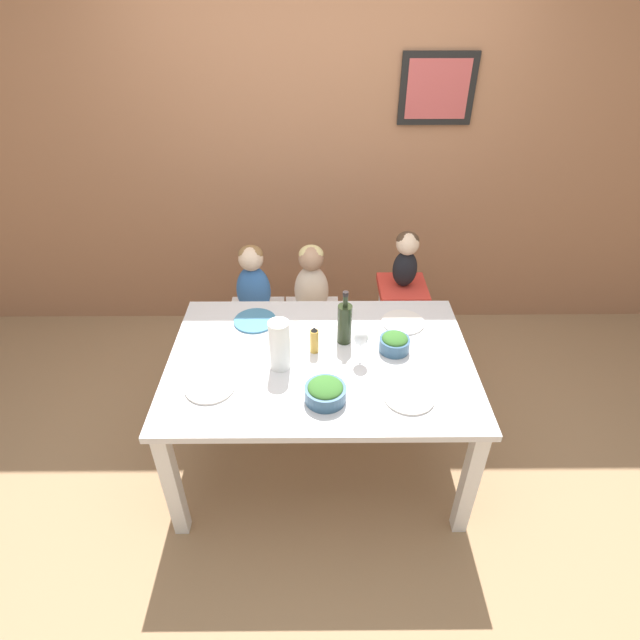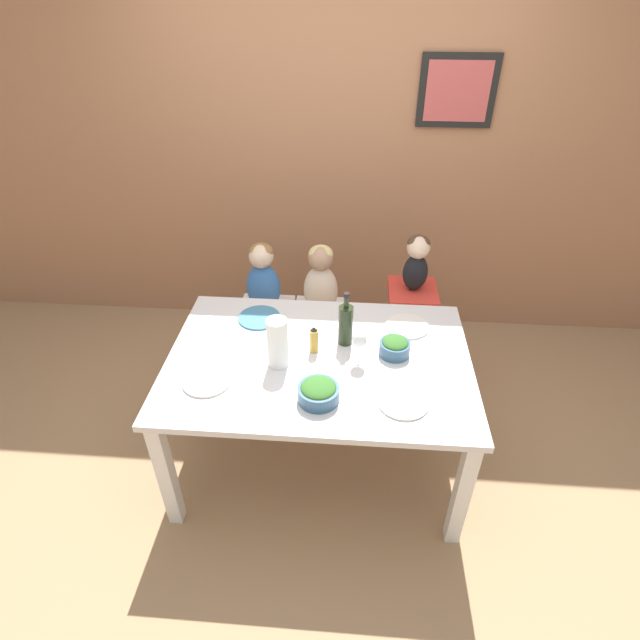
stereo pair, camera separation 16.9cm
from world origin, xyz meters
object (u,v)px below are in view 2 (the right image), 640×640
Objects in this scene: wine_glass_near at (359,340)px; dinner_plate_front_left at (207,381)px; chair_far_center at (321,322)px; wine_bottle at (346,324)px; chair_far_left at (266,320)px; chair_right_highchair at (410,310)px; dinner_plate_back_left at (259,318)px; dinner_plate_back_right at (407,326)px; dinner_plate_front_right at (403,402)px; salad_bowl_small at (395,346)px; salad_bowl_large at (318,392)px; person_child_left at (263,277)px; person_child_center at (321,280)px; paper_towel_roll at (278,343)px; person_baby_right at (417,259)px.

wine_glass_near reaches higher than dinner_plate_front_left.
wine_bottle is at bearing -74.98° from chair_far_center.
chair_right_highchair reaches higher than chair_far_left.
dinner_plate_back_left is 1.00× the size of dinner_plate_back_right.
wine_glass_near is at bearing 127.12° from dinner_plate_front_right.
chair_far_center is 0.99m from wine_glass_near.
chair_far_center is at bearing 105.02° from wine_bottle.
salad_bowl_small is (0.26, -0.08, -0.07)m from wine_bottle.
wine_glass_near is at bearing -52.58° from chair_far_left.
chair_right_highchair is at bearing 64.69° from salad_bowl_large.
salad_bowl_large is 1.22× the size of salad_bowl_small.
dinner_plate_front_right is at bearing -56.85° from wine_bottle.
person_child_left reaches higher than dinner_plate_back_right.
dinner_plate_back_left is (-0.91, -0.48, 0.23)m from chair_right_highchair.
dinner_plate_back_left is (0.06, -0.49, 0.02)m from person_child_left.
chair_far_left is 0.98× the size of person_child_center.
chair_far_left is at bearing 137.45° from salad_bowl_small.
wine_bottle is (0.18, -0.67, 0.14)m from person_child_center.
wine_bottle reaches higher than person_child_left.
paper_towel_roll is 1.12× the size of dinner_plate_front_right.
dinner_plate_front_right is (0.84, -1.10, 0.36)m from chair_far_left.
wine_glass_near is at bearing -112.67° from chair_right_highchair.
person_baby_right is at bearing 0.05° from person_child_center.
salad_bowl_large is 0.81× the size of dinner_plate_back_right.
dinner_plate_front_right is (0.46, -1.10, 0.36)m from chair_far_center.
chair_far_center is at bearing 107.02° from wine_glass_near.
chair_far_left is at bearing 150.52° from dinner_plate_back_right.
dinner_plate_back_left is (-0.17, 0.38, -0.13)m from paper_towel_roll.
wine_bottle reaches higher than dinner_plate_front_right.
dinner_plate_back_right is at bearing -98.79° from person_baby_right.
dinner_plate_back_left is at bearing 113.52° from paper_towel_roll.
wine_bottle reaches higher than salad_bowl_large.
salad_bowl_small is at bearing -59.80° from person_child_center.
chair_right_highchair is 2.91× the size of dinner_plate_front_left.
dinner_plate_front_left is (-0.54, 0.08, -0.04)m from salad_bowl_large.
person_child_left reaches higher than dinner_plate_front_left.
chair_far_center is at bearing -0.18° from person_child_left.
person_child_center is at bearing 0.00° from person_child_left.
chair_far_left is at bearing 97.62° from dinner_plate_back_left.
person_child_left reaches higher than salad_bowl_small.
dinner_plate_back_right is at bearing -44.44° from person_child_center.
dinner_plate_front_left is (-0.09, -1.02, 0.36)m from chair_far_left.
chair_right_highchair is at bearing 43.88° from dinner_plate_front_left.
salad_bowl_large is at bearing -115.31° from chair_right_highchair.
salad_bowl_small is at bearing -102.16° from chair_right_highchair.
dinner_plate_front_left is (-0.72, -0.20, -0.13)m from wine_glass_near.
chair_right_highchair is 3.67× the size of wine_glass_near.
dinner_plate_front_right reaches higher than chair_far_center.
wine_glass_near is at bearing -52.62° from person_child_left.
dinner_plate_front_right is at bearing -67.27° from chair_far_center.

